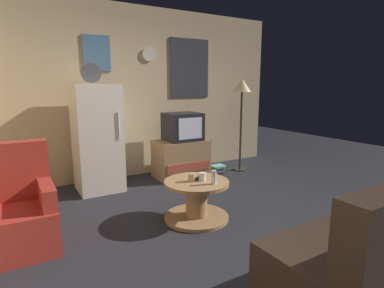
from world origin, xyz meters
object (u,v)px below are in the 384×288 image
Objects in this scene: fridge at (97,138)px; couch at (384,251)px; remote_control at (199,178)px; book_stack at (218,169)px; coffee_table at (197,200)px; armchair at (14,213)px; tv_stand at (181,158)px; mug_ceramic_white at (202,177)px; standing_lamp at (242,93)px; wine_glass at (214,177)px; mug_ceramic_tan at (192,177)px; crt_tv at (183,127)px.

fridge reaches higher than couch.
book_stack is (1.19, 1.29, -0.37)m from remote_control.
coffee_table is 1.82m from couch.
tv_stand is at bearing 27.05° from armchair.
mug_ceramic_white is 1.79m from couch.
standing_lamp is 2.30m from remote_control.
fridge is at bearing 178.63° from tv_stand.
standing_lamp reaches higher than book_stack.
fridge is 11.80× the size of wine_glass.
standing_lamp is 10.60× the size of remote_control.
mug_ceramic_tan is at bearing -143.00° from standing_lamp.
mug_ceramic_white and mug_ceramic_tan have the same top height.
armchair reaches higher than mug_ceramic_white.
remote_control reaches higher than book_stack.
fridge is 1.77m from mug_ceramic_white.
remote_control is (0.74, -1.51, -0.30)m from fridge.
tv_stand is 1.82m from wine_glass.
standing_lamp is 7.28× the size of book_stack.
remote_control is 1.86m from couch.
standing_lamp is at bearing 39.57° from mug_ceramic_white.
mug_ceramic_tan is (-0.70, -1.53, 0.19)m from tv_stand.
mug_ceramic_white is at bearing -111.54° from crt_tv.
armchair reaches higher than couch.
tv_stand reaches higher than mug_ceramic_white.
mug_ceramic_tan is 0.09× the size of armchair.
mug_ceramic_white is (-0.58, -1.56, 0.19)m from tv_stand.
wine_glass is at bearing -108.44° from crt_tv.
armchair is at bearing 165.09° from wine_glass.
crt_tv is at bearing 44.35° from remote_control.
remote_control is 0.09× the size of couch.
mug_ceramic_tan is (-0.06, 0.01, 0.27)m from coffee_table.
fridge reaches higher than standing_lamp.
armchair reaches higher than tv_stand.
mug_ceramic_tan is (0.62, -1.56, -0.27)m from fridge.
couch reaches higher than coffee_table.
tv_stand is 1.17× the size of coffee_table.
wine_glass is 0.17m from mug_ceramic_white.
wine_glass is at bearing -66.12° from fridge.
crt_tv is 0.96m from book_stack.
mug_ceramic_white is at bearing 104.69° from couch.
couch reaches higher than wine_glass.
standing_lamp is (2.41, -0.21, 0.60)m from fridge.
book_stack is (1.15, 1.53, -0.44)m from wine_glass.
book_stack is at bearing -17.44° from tv_stand.
book_stack is at bearing 47.08° from coffee_table.
coffee_table is at bearing -113.74° from crt_tv.
couch reaches higher than remote_control.
standing_lamp is at bearing 68.57° from couch.
book_stack is at bearing 18.99° from armchair.
mug_ceramic_white is 0.60× the size of remote_control.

